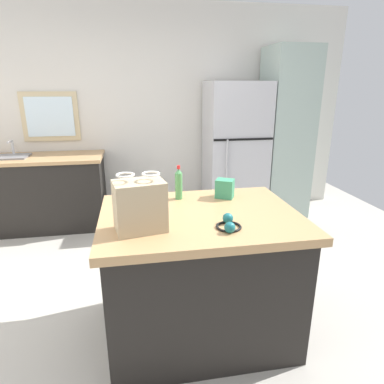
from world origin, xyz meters
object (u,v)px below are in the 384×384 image
(tall_cabinet, at_px, (285,134))
(ear_defenders, at_px, (229,224))
(kitchen_island, at_px, (200,274))
(refrigerator, at_px, (235,152))
(bottle, at_px, (179,184))
(small_box, at_px, (225,189))
(shopping_bag, at_px, (140,206))

(tall_cabinet, height_order, ear_defenders, tall_cabinet)
(kitchen_island, distance_m, ear_defenders, 0.55)
(kitchen_island, distance_m, refrigerator, 2.35)
(tall_cabinet, height_order, bottle, tall_cabinet)
(small_box, distance_m, bottle, 0.34)
(refrigerator, distance_m, tall_cabinet, 0.71)
(tall_cabinet, relative_size, shopping_bag, 6.47)
(refrigerator, relative_size, small_box, 12.71)
(ear_defenders, bearing_deg, refrigerator, 72.03)
(refrigerator, relative_size, shopping_bag, 5.22)
(refrigerator, bearing_deg, bottle, -118.45)
(small_box, xyz_separation_m, bottle, (-0.34, 0.03, 0.04))
(bottle, bearing_deg, shopping_bag, -119.81)
(refrigerator, xyz_separation_m, small_box, (-0.65, -1.85, 0.10))
(small_box, xyz_separation_m, ear_defenders, (-0.12, -0.54, -0.05))
(shopping_bag, height_order, small_box, shopping_bag)
(kitchen_island, bearing_deg, refrigerator, 67.31)
(bottle, xyz_separation_m, ear_defenders, (0.21, -0.57, -0.09))
(bottle, bearing_deg, tall_cabinet, 47.54)
(small_box, height_order, bottle, bottle)
(bottle, bearing_deg, kitchen_island, -73.09)
(refrigerator, xyz_separation_m, ear_defenders, (-0.77, -2.39, 0.05))
(tall_cabinet, xyz_separation_m, bottle, (-1.67, -1.82, -0.07))
(refrigerator, height_order, bottle, refrigerator)
(tall_cabinet, relative_size, ear_defenders, 10.95)
(tall_cabinet, height_order, shopping_bag, tall_cabinet)
(small_box, distance_m, ear_defenders, 0.55)
(kitchen_island, bearing_deg, small_box, 49.49)
(shopping_bag, relative_size, small_box, 2.43)
(kitchen_island, distance_m, small_box, 0.63)
(refrigerator, bearing_deg, shopping_bag, -118.75)
(shopping_bag, xyz_separation_m, small_box, (0.63, 0.47, -0.08))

